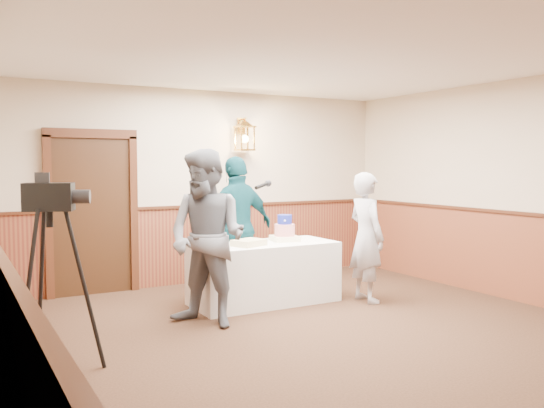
{
  "coord_description": "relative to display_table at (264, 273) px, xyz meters",
  "views": [
    {
      "loc": [
        -3.24,
        -4.33,
        1.73
      ],
      "look_at": [
        0.15,
        1.7,
        1.25
      ],
      "focal_mm": 38.0,
      "sensor_mm": 36.0,
      "label": 1
    }
  ],
  "objects": [
    {
      "name": "ground",
      "position": [
        -0.15,
        -1.9,
        -0.38
      ],
      "size": [
        7.0,
        7.0,
        0.0
      ],
      "primitive_type": "plane",
      "color": "black",
      "rests_on": "ground"
    },
    {
      "name": "tv_camera_rig",
      "position": [
        -2.68,
        -1.22,
        0.33
      ],
      "size": [
        0.62,
        0.58,
        1.58
      ],
      "rotation": [
        0.0,
        0.0,
        -0.35
      ],
      "color": "black",
      "rests_on": "ground"
    },
    {
      "name": "tiered_cake",
      "position": [
        0.33,
        0.05,
        0.51
      ],
      "size": [
        0.39,
        0.39,
        0.34
      ],
      "rotation": [
        0.0,
        0.0,
        -0.21
      ],
      "color": "#FFF4C5",
      "rests_on": "display_table"
    },
    {
      "name": "baker",
      "position": [
        1.16,
        -0.56,
        0.44
      ],
      "size": [
        0.42,
        0.61,
        1.63
      ],
      "primitive_type": "imported",
      "rotation": [
        0.0,
        0.0,
        1.52
      ],
      "color": "#A2A1A7",
      "rests_on": "ground"
    },
    {
      "name": "sheet_cake_yellow",
      "position": [
        -0.27,
        -0.11,
        0.41
      ],
      "size": [
        0.44,
        0.39,
        0.08
      ],
      "primitive_type": "cube",
      "rotation": [
        0.0,
        0.0,
        0.38
      ],
      "color": "#DDCA84",
      "rests_on": "display_table"
    },
    {
      "name": "display_table",
      "position": [
        0.0,
        0.0,
        0.0
      ],
      "size": [
        1.8,
        0.8,
        0.75
      ],
      "primitive_type": "cube",
      "color": "white",
      "rests_on": "ground"
    },
    {
      "name": "interviewer",
      "position": [
        -1.02,
        -0.61,
        0.57
      ],
      "size": [
        1.61,
        1.16,
        1.89
      ],
      "rotation": [
        0.0,
        0.0,
        -0.99
      ],
      "color": "slate",
      "rests_on": "ground"
    },
    {
      "name": "assistant_p",
      "position": [
        -0.13,
        0.48,
        0.54
      ],
      "size": [
        1.14,
        0.66,
        1.83
      ],
      "primitive_type": "imported",
      "rotation": [
        0.0,
        0.0,
        3.35
      ],
      "color": "#0E4049",
      "rests_on": "ground"
    },
    {
      "name": "room_shell",
      "position": [
        -0.21,
        -1.45,
        1.15
      ],
      "size": [
        6.02,
        7.02,
        2.81
      ],
      "color": "#BEAB8E",
      "rests_on": "ground"
    },
    {
      "name": "sheet_cake_green",
      "position": [
        -0.63,
        0.15,
        0.41
      ],
      "size": [
        0.38,
        0.34,
        0.07
      ],
      "primitive_type": "cube",
      "rotation": [
        0.0,
        0.0,
        -0.29
      ],
      "color": "#A8CE91",
      "rests_on": "display_table"
    }
  ]
}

